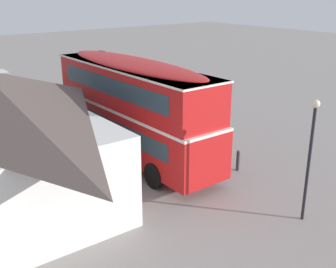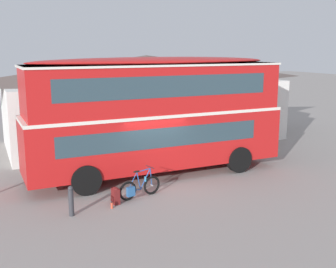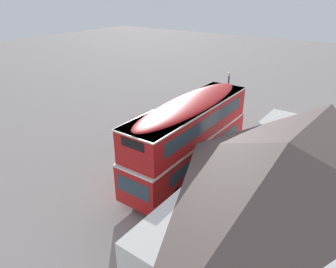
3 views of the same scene
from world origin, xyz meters
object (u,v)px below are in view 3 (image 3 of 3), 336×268
(double_decker_bus, at_px, (190,134))
(street_lamp, at_px, (228,92))
(touring_bicycle, at_px, (174,147))
(backpack_on_ground, at_px, (179,142))
(kerb_bollard, at_px, (186,131))
(water_bottle_red_squeeze, at_px, (177,142))

(double_decker_bus, xyz_separation_m, street_lamp, (-8.54, -1.51, 0.11))
(touring_bicycle, relative_size, backpack_on_ground, 2.87)
(backpack_on_ground, xyz_separation_m, street_lamp, (-5.94, 0.94, 2.46))
(kerb_bollard, bearing_deg, double_decker_bus, 34.12)
(touring_bicycle, xyz_separation_m, kerb_bollard, (-2.48, -0.57, 0.13))
(water_bottle_red_squeeze, bearing_deg, street_lamp, 167.37)
(backpack_on_ground, relative_size, water_bottle_red_squeeze, 2.56)
(double_decker_bus, xyz_separation_m, touring_bicycle, (-1.69, -2.26, -2.27))
(double_decker_bus, distance_m, kerb_bollard, 5.47)
(water_bottle_red_squeeze, bearing_deg, kerb_bollard, -178.32)
(street_lamp, bearing_deg, backpack_on_ground, -9.02)
(street_lamp, distance_m, kerb_bollard, 5.09)
(double_decker_bus, distance_m, water_bottle_red_squeeze, 4.72)
(backpack_on_ground, height_order, kerb_bollard, kerb_bollard)
(touring_bicycle, bearing_deg, water_bottle_red_squeeze, -155.58)
(double_decker_bus, height_order, backpack_on_ground, double_decker_bus)
(double_decker_bus, xyz_separation_m, kerb_bollard, (-4.17, -2.82, -2.15))
(double_decker_bus, bearing_deg, water_bottle_red_squeeze, -135.65)
(backpack_on_ground, height_order, water_bottle_red_squeeze, backpack_on_ground)
(touring_bicycle, xyz_separation_m, water_bottle_red_squeeze, (-1.16, -0.53, -0.27))
(backpack_on_ground, bearing_deg, touring_bicycle, 11.94)
(touring_bicycle, distance_m, street_lamp, 7.29)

